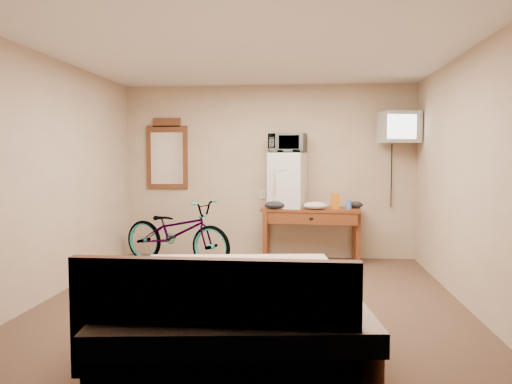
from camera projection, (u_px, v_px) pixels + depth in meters
The scene contains 13 objects.
room at pixel (252, 178), 4.98m from camera, with size 4.60×4.64×2.50m.
desk at pixel (311, 217), 6.94m from camera, with size 1.40×0.63×0.75m.
mini_fridge at pixel (287, 180), 7.00m from camera, with size 0.56×0.54×0.77m.
microwave at pixel (288, 143), 6.97m from camera, with size 0.49×0.34×0.27m, color silver.
snack_bag at pixel (335, 201), 6.87m from camera, with size 0.11×0.06×0.21m, color #CD6C12.
blue_cup at pixel (349, 204), 6.84m from camera, with size 0.07×0.07×0.12m, color #4375E6.
cloth_cream at pixel (315, 206), 6.80m from camera, with size 0.33×0.26×0.10m, color white.
cloth_dark_a at pixel (275, 205), 6.86m from camera, with size 0.29×0.22×0.11m, color black.
cloth_dark_b at pixel (356, 205), 6.97m from camera, with size 0.20×0.16×0.09m, color black.
crt_television at pixel (399, 127), 6.77m from camera, with size 0.56×0.62×0.42m.
wall_mirror at pixel (167, 154), 7.36m from camera, with size 0.61×0.04×1.03m.
bicycle at pixel (177, 232), 6.78m from camera, with size 0.59×1.69×0.89m, color black.
bed at pixel (235, 316), 3.68m from camera, with size 1.92×2.40×0.90m.
Camera 1 is at (0.52, -4.95, 1.46)m, focal length 35.00 mm.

